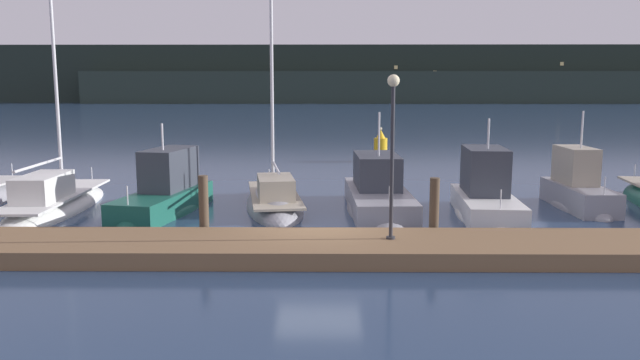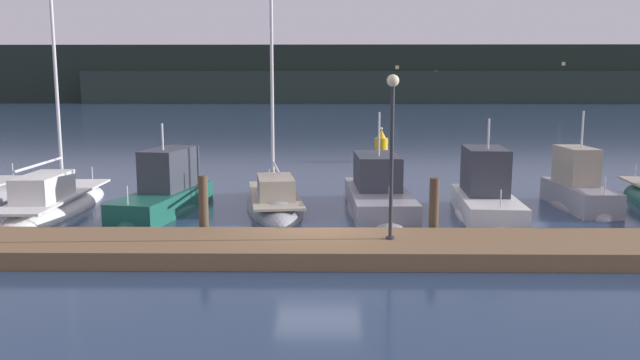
{
  "view_description": "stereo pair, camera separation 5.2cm",
  "coord_description": "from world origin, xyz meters",
  "px_view_note": "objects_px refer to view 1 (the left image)",
  "views": [
    {
      "loc": [
        0.2,
        -17.73,
        4.53
      ],
      "look_at": [
        0.0,
        3.67,
        1.2
      ],
      "focal_mm": 35.0,
      "sensor_mm": 36.0,
      "label": 1
    },
    {
      "loc": [
        0.26,
        -17.73,
        4.53
      ],
      "look_at": [
        0.0,
        3.67,
        1.2
      ],
      "focal_mm": 35.0,
      "sensor_mm": 36.0,
      "label": 2
    }
  ],
  "objects_px": {
    "motorboat_berth_7": "(486,202)",
    "sailboat_berth_5": "(274,204)",
    "sailboat_berth_3": "(55,206)",
    "channel_buoy": "(381,149)",
    "dock_lamppost": "(393,131)",
    "motorboat_berth_6": "(378,201)",
    "motorboat_berth_8": "(578,197)",
    "motorboat_berth_4": "(165,203)"
  },
  "relations": [
    {
      "from": "sailboat_berth_5",
      "to": "channel_buoy",
      "type": "bearing_deg",
      "value": 69.64
    },
    {
      "from": "sailboat_berth_3",
      "to": "motorboat_berth_8",
      "type": "xyz_separation_m",
      "value": [
        18.93,
        0.75,
        0.24
      ]
    },
    {
      "from": "motorboat_berth_4",
      "to": "sailboat_berth_3",
      "type": "bearing_deg",
      "value": 175.94
    },
    {
      "from": "motorboat_berth_4",
      "to": "sailboat_berth_5",
      "type": "relative_size",
      "value": 0.67
    },
    {
      "from": "sailboat_berth_3",
      "to": "motorboat_berth_7",
      "type": "height_order",
      "value": "sailboat_berth_3"
    },
    {
      "from": "sailboat_berth_5",
      "to": "channel_buoy",
      "type": "height_order",
      "value": "sailboat_berth_5"
    },
    {
      "from": "motorboat_berth_7",
      "to": "channel_buoy",
      "type": "bearing_deg",
      "value": 98.83
    },
    {
      "from": "sailboat_berth_5",
      "to": "motorboat_berth_8",
      "type": "distance_m",
      "value": 11.13
    },
    {
      "from": "motorboat_berth_6",
      "to": "sailboat_berth_3",
      "type": "bearing_deg",
      "value": -178.57
    },
    {
      "from": "motorboat_berth_7",
      "to": "motorboat_berth_8",
      "type": "relative_size",
      "value": 1.21
    },
    {
      "from": "sailboat_berth_5",
      "to": "motorboat_berth_7",
      "type": "bearing_deg",
      "value": -10.04
    },
    {
      "from": "sailboat_berth_5",
      "to": "channel_buoy",
      "type": "relative_size",
      "value": 4.56
    },
    {
      "from": "motorboat_berth_8",
      "to": "dock_lamppost",
      "type": "distance_m",
      "value": 10.3
    },
    {
      "from": "channel_buoy",
      "to": "dock_lamppost",
      "type": "xyz_separation_m",
      "value": [
        -1.46,
        -20.06,
        2.56
      ]
    },
    {
      "from": "sailboat_berth_3",
      "to": "dock_lamppost",
      "type": "height_order",
      "value": "sailboat_berth_3"
    },
    {
      "from": "motorboat_berth_7",
      "to": "dock_lamppost",
      "type": "bearing_deg",
      "value": -126.81
    },
    {
      "from": "sailboat_berth_3",
      "to": "motorboat_berth_7",
      "type": "bearing_deg",
      "value": -2.29
    },
    {
      "from": "motorboat_berth_6",
      "to": "channel_buoy",
      "type": "height_order",
      "value": "motorboat_berth_6"
    },
    {
      "from": "motorboat_berth_6",
      "to": "motorboat_berth_7",
      "type": "bearing_deg",
      "value": -13.87
    },
    {
      "from": "sailboat_berth_3",
      "to": "channel_buoy",
      "type": "distance_m",
      "value": 19.32
    },
    {
      "from": "sailboat_berth_3",
      "to": "sailboat_berth_5",
      "type": "bearing_deg",
      "value": 5.16
    },
    {
      "from": "motorboat_berth_4",
      "to": "motorboat_berth_6",
      "type": "distance_m",
      "value": 7.58
    },
    {
      "from": "motorboat_berth_7",
      "to": "motorboat_berth_8",
      "type": "bearing_deg",
      "value": 20.06
    },
    {
      "from": "motorboat_berth_7",
      "to": "channel_buoy",
      "type": "height_order",
      "value": "motorboat_berth_7"
    },
    {
      "from": "motorboat_berth_7",
      "to": "sailboat_berth_5",
      "type": "bearing_deg",
      "value": 169.96
    },
    {
      "from": "motorboat_berth_4",
      "to": "dock_lamppost",
      "type": "distance_m",
      "value": 9.61
    },
    {
      "from": "sailboat_berth_3",
      "to": "dock_lamppost",
      "type": "xyz_separation_m",
      "value": [
        11.42,
        -5.68,
        3.13
      ]
    },
    {
      "from": "sailboat_berth_5",
      "to": "dock_lamppost",
      "type": "xyz_separation_m",
      "value": [
        3.62,
        -6.38,
        3.19
      ]
    },
    {
      "from": "sailboat_berth_5",
      "to": "channel_buoy",
      "type": "xyz_separation_m",
      "value": [
        5.08,
        13.68,
        0.63
      ]
    },
    {
      "from": "sailboat_berth_5",
      "to": "motorboat_berth_7",
      "type": "xyz_separation_m",
      "value": [
        7.41,
        -1.31,
        0.36
      ]
    },
    {
      "from": "motorboat_berth_8",
      "to": "sailboat_berth_3",
      "type": "bearing_deg",
      "value": -177.73
    },
    {
      "from": "motorboat_berth_7",
      "to": "motorboat_berth_4",
      "type": "bearing_deg",
      "value": 178.35
    },
    {
      "from": "motorboat_berth_8",
      "to": "sailboat_berth_5",
      "type": "bearing_deg",
      "value": -179.75
    },
    {
      "from": "motorboat_berth_6",
      "to": "channel_buoy",
      "type": "bearing_deg",
      "value": 84.72
    },
    {
      "from": "motorboat_berth_7",
      "to": "channel_buoy",
      "type": "distance_m",
      "value": 15.18
    },
    {
      "from": "motorboat_berth_4",
      "to": "channel_buoy",
      "type": "distance_m",
      "value": 17.15
    },
    {
      "from": "sailboat_berth_5",
      "to": "motorboat_berth_8",
      "type": "bearing_deg",
      "value": 0.25
    },
    {
      "from": "sailboat_berth_5",
      "to": "motorboat_berth_6",
      "type": "xyz_separation_m",
      "value": [
        3.78,
        -0.41,
        0.23
      ]
    },
    {
      "from": "sailboat_berth_3",
      "to": "sailboat_berth_5",
      "type": "relative_size",
      "value": 1.24
    },
    {
      "from": "motorboat_berth_4",
      "to": "sailboat_berth_5",
      "type": "height_order",
      "value": "sailboat_berth_5"
    },
    {
      "from": "sailboat_berth_3",
      "to": "motorboat_berth_4",
      "type": "bearing_deg",
      "value": -4.06
    },
    {
      "from": "motorboat_berth_8",
      "to": "dock_lamppost",
      "type": "height_order",
      "value": "dock_lamppost"
    }
  ]
}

